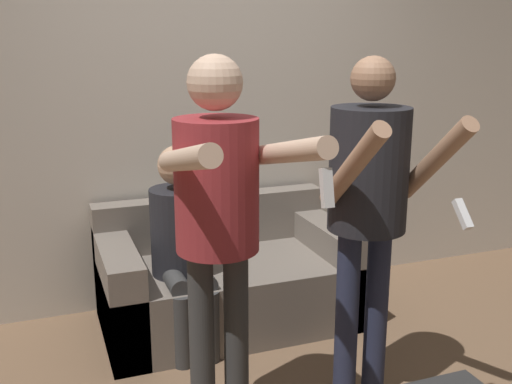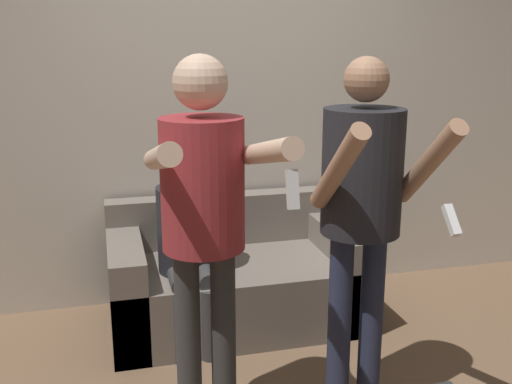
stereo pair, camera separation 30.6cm
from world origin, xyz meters
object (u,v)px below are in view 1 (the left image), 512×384
Objects in this scene: couch at (226,281)px; person_standing_left at (219,206)px; person_seated at (182,238)px; person_standing_right at (369,193)px.

person_standing_left is at bearing -108.85° from couch.
person_seated is at bearing -151.51° from couch.
person_seated is at bearing 127.59° from person_standing_right.
person_seated reaches higher than couch.
couch is 0.91× the size of person_standing_left.
couch is 1.36m from person_standing_left.
couch is 0.51m from person_seated.
person_standing_right is at bearing -52.41° from person_seated.
person_standing_right reaches higher than couch.
person_seated is (0.05, 0.88, -0.42)m from person_standing_left.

